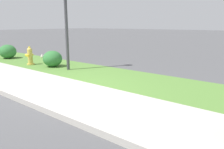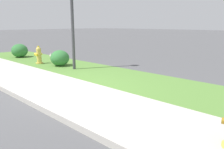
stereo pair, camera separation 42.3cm
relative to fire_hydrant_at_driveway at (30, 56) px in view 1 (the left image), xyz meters
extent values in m
plane|color=#515154|center=(3.93, -1.53, -0.37)|extent=(120.00, 120.00, 0.00)
cube|color=#BCB7AD|center=(3.93, -1.53, -0.36)|extent=(18.00, 1.93, 0.01)
cube|color=#568438|center=(3.93, 0.57, -0.36)|extent=(18.00, 2.28, 0.01)
cube|color=#BCB7AD|center=(3.93, -2.57, -0.31)|extent=(18.00, 0.16, 0.12)
cylinder|color=gold|center=(0.00, 0.00, -0.34)|extent=(0.31, 0.31, 0.05)
cylinder|color=gold|center=(0.00, 0.00, -0.04)|extent=(0.20, 0.20, 0.56)
sphere|color=gold|center=(0.00, 0.00, 0.25)|extent=(0.21, 0.21, 0.21)
cube|color=yellow|center=(0.00, 0.00, 0.37)|extent=(0.07, 0.07, 0.06)
cylinder|color=yellow|center=(0.07, -0.13, 0.03)|extent=(0.12, 0.12, 0.09)
cylinder|color=yellow|center=(-0.06, 0.13, 0.03)|extent=(0.12, 0.12, 0.09)
cylinder|color=yellow|center=(-0.13, -0.06, 0.03)|extent=(0.14, 0.15, 0.12)
ellipsoid|color=silver|center=(0.01, 0.81, -0.14)|extent=(0.32, 0.37, 0.17)
sphere|color=silver|center=(-0.09, 0.64, -0.11)|extent=(0.14, 0.14, 0.14)
sphere|color=black|center=(-0.13, 0.58, -0.11)|extent=(0.02, 0.02, 0.02)
cone|color=silver|center=(-0.07, 0.61, -0.02)|extent=(0.07, 0.07, 0.06)
cone|color=silver|center=(-0.13, 0.65, -0.02)|extent=(0.07, 0.07, 0.06)
cylinder|color=silver|center=(0.00, 0.70, -0.29)|extent=(0.05, 0.05, 0.14)
cylinder|color=silver|center=(-0.08, 0.75, -0.29)|extent=(0.05, 0.05, 0.14)
cylinder|color=silver|center=(0.11, 0.87, -0.29)|extent=(0.05, 0.05, 0.14)
cylinder|color=silver|center=(0.03, 0.92, -0.29)|extent=(0.05, 0.05, 0.14)
cylinder|color=silver|center=(0.11, 0.96, -0.08)|extent=(0.04, 0.04, 0.09)
cylinder|color=#3D3D42|center=(2.03, 0.32, 1.54)|extent=(0.11, 0.11, 3.81)
ellipsoid|color=#337538|center=(-2.43, 0.27, -0.03)|extent=(0.80, 0.80, 0.68)
ellipsoid|color=#337538|center=(1.08, 0.33, -0.05)|extent=(0.75, 0.75, 0.64)
camera|label=1|loc=(8.27, -4.87, 1.30)|focal=35.00mm
camera|label=2|loc=(8.59, -4.59, 1.30)|focal=35.00mm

